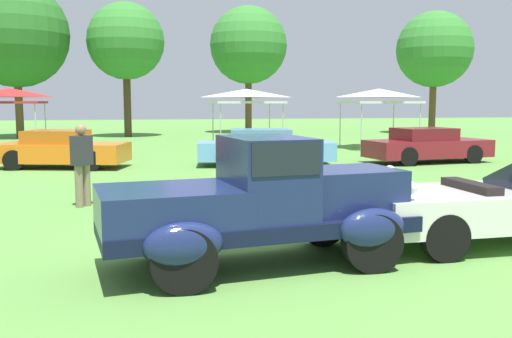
{
  "coord_description": "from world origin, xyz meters",
  "views": [
    {
      "loc": [
        -1.79,
        -7.61,
        2.16
      ],
      "look_at": [
        -0.18,
        0.59,
        1.16
      ],
      "focal_mm": 39.92,
      "sensor_mm": 36.0,
      "label": 1
    }
  ],
  "objects_px": {
    "feature_pickup_truck": "(261,201)",
    "spectator_between_cars": "(82,162)",
    "canopy_tent_center_field": "(246,95)",
    "show_car_orange": "(61,149)",
    "canopy_tent_right_field": "(379,95)",
    "show_car_skyblue": "(265,148)",
    "canopy_tent_left_field": "(10,95)",
    "show_car_burgundy": "(427,146)",
    "neighbor_convertible": "(500,205)"
  },
  "relations": [
    {
      "from": "show_car_skyblue",
      "to": "neighbor_convertible",
      "type": "bearing_deg",
      "value": -82.92
    },
    {
      "from": "show_car_skyblue",
      "to": "spectator_between_cars",
      "type": "bearing_deg",
      "value": -128.25
    },
    {
      "from": "feature_pickup_truck",
      "to": "show_car_orange",
      "type": "distance_m",
      "value": 12.75
    },
    {
      "from": "show_car_skyblue",
      "to": "show_car_burgundy",
      "type": "xyz_separation_m",
      "value": [
        5.8,
        -0.21,
        -0.0
      ]
    },
    {
      "from": "feature_pickup_truck",
      "to": "show_car_skyblue",
      "type": "height_order",
      "value": "feature_pickup_truck"
    },
    {
      "from": "canopy_tent_left_field",
      "to": "canopy_tent_center_field",
      "type": "distance_m",
      "value": 10.24
    },
    {
      "from": "spectator_between_cars",
      "to": "canopy_tent_left_field",
      "type": "bearing_deg",
      "value": 107.23
    },
    {
      "from": "feature_pickup_truck",
      "to": "show_car_burgundy",
      "type": "xyz_separation_m",
      "value": [
        8.29,
        11.25,
        -0.26
      ]
    },
    {
      "from": "feature_pickup_truck",
      "to": "canopy_tent_center_field",
      "type": "bearing_deg",
      "value": 80.38
    },
    {
      "from": "show_car_skyblue",
      "to": "canopy_tent_center_field",
      "type": "height_order",
      "value": "canopy_tent_center_field"
    },
    {
      "from": "show_car_skyblue",
      "to": "canopy_tent_right_field",
      "type": "height_order",
      "value": "canopy_tent_right_field"
    },
    {
      "from": "show_car_burgundy",
      "to": "feature_pickup_truck",
      "type": "bearing_deg",
      "value": -126.39
    },
    {
      "from": "show_car_burgundy",
      "to": "spectator_between_cars",
      "type": "distance_m",
      "value": 12.75
    },
    {
      "from": "neighbor_convertible",
      "to": "canopy_tent_left_field",
      "type": "distance_m",
      "value": 21.32
    },
    {
      "from": "feature_pickup_truck",
      "to": "canopy_tent_left_field",
      "type": "bearing_deg",
      "value": 110.59
    },
    {
      "from": "feature_pickup_truck",
      "to": "spectator_between_cars",
      "type": "height_order",
      "value": "feature_pickup_truck"
    },
    {
      "from": "canopy_tent_left_field",
      "to": "canopy_tent_center_field",
      "type": "height_order",
      "value": "same"
    },
    {
      "from": "feature_pickup_truck",
      "to": "show_car_orange",
      "type": "bearing_deg",
      "value": 108.95
    },
    {
      "from": "show_car_orange",
      "to": "canopy_tent_left_field",
      "type": "distance_m",
      "value": 7.54
    },
    {
      "from": "show_car_burgundy",
      "to": "canopy_tent_right_field",
      "type": "xyz_separation_m",
      "value": [
        0.72,
        5.97,
        1.82
      ]
    },
    {
      "from": "neighbor_convertible",
      "to": "canopy_tent_left_field",
      "type": "xyz_separation_m",
      "value": [
        -10.89,
        18.23,
        1.84
      ]
    },
    {
      "from": "show_car_orange",
      "to": "spectator_between_cars",
      "type": "relative_size",
      "value": 2.61
    },
    {
      "from": "show_car_burgundy",
      "to": "canopy_tent_center_field",
      "type": "height_order",
      "value": "canopy_tent_center_field"
    },
    {
      "from": "neighbor_convertible",
      "to": "spectator_between_cars",
      "type": "xyz_separation_m",
      "value": [
        -6.57,
        4.3,
        0.33
      ]
    },
    {
      "from": "neighbor_convertible",
      "to": "show_car_burgundy",
      "type": "xyz_separation_m",
      "value": [
        4.44,
        10.71,
        0.02
      ]
    },
    {
      "from": "show_car_burgundy",
      "to": "spectator_between_cars",
      "type": "xyz_separation_m",
      "value": [
        -11.01,
        -6.41,
        0.31
      ]
    },
    {
      "from": "neighbor_convertible",
      "to": "show_car_orange",
      "type": "xyz_separation_m",
      "value": [
        -7.98,
        11.52,
        0.02
      ]
    },
    {
      "from": "show_car_skyblue",
      "to": "canopy_tent_right_field",
      "type": "relative_size",
      "value": 1.57
    },
    {
      "from": "neighbor_convertible",
      "to": "canopy_tent_right_field",
      "type": "xyz_separation_m",
      "value": [
        5.16,
        16.68,
        1.84
      ]
    },
    {
      "from": "spectator_between_cars",
      "to": "show_car_skyblue",
      "type": "bearing_deg",
      "value": 51.75
    },
    {
      "from": "canopy_tent_left_field",
      "to": "show_car_skyblue",
      "type": "bearing_deg",
      "value": -37.46
    },
    {
      "from": "show_car_orange",
      "to": "feature_pickup_truck",
      "type": "bearing_deg",
      "value": -71.05
    },
    {
      "from": "neighbor_convertible",
      "to": "canopy_tent_center_field",
      "type": "distance_m",
      "value": 18.38
    },
    {
      "from": "neighbor_convertible",
      "to": "show_car_orange",
      "type": "bearing_deg",
      "value": 124.73
    },
    {
      "from": "show_car_skyblue",
      "to": "show_car_burgundy",
      "type": "relative_size",
      "value": 1.03
    },
    {
      "from": "neighbor_convertible",
      "to": "show_car_skyblue",
      "type": "relative_size",
      "value": 0.91
    },
    {
      "from": "show_car_skyblue",
      "to": "canopy_tent_left_field",
      "type": "relative_size",
      "value": 1.74
    },
    {
      "from": "feature_pickup_truck",
      "to": "show_car_burgundy",
      "type": "distance_m",
      "value": 13.97
    },
    {
      "from": "canopy_tent_center_field",
      "to": "show_car_burgundy",
      "type": "bearing_deg",
      "value": -56.02
    },
    {
      "from": "neighbor_convertible",
      "to": "spectator_between_cars",
      "type": "relative_size",
      "value": 2.53
    },
    {
      "from": "show_car_burgundy",
      "to": "canopy_tent_right_field",
      "type": "relative_size",
      "value": 1.53
    },
    {
      "from": "canopy_tent_left_field",
      "to": "neighbor_convertible",
      "type": "bearing_deg",
      "value": -59.14
    },
    {
      "from": "spectator_between_cars",
      "to": "canopy_tent_left_field",
      "type": "relative_size",
      "value": 0.62
    },
    {
      "from": "feature_pickup_truck",
      "to": "spectator_between_cars",
      "type": "relative_size",
      "value": 2.52
    },
    {
      "from": "neighbor_convertible",
      "to": "canopy_tent_right_field",
      "type": "height_order",
      "value": "canopy_tent_right_field"
    },
    {
      "from": "show_car_orange",
      "to": "canopy_tent_right_field",
      "type": "distance_m",
      "value": 14.24
    },
    {
      "from": "canopy_tent_center_field",
      "to": "show_car_orange",
      "type": "bearing_deg",
      "value": -137.32
    },
    {
      "from": "spectator_between_cars",
      "to": "canopy_tent_center_field",
      "type": "distance_m",
      "value": 15.25
    },
    {
      "from": "show_car_orange",
      "to": "show_car_burgundy",
      "type": "xyz_separation_m",
      "value": [
        12.43,
        -0.81,
        0.0
      ]
    },
    {
      "from": "show_car_skyblue",
      "to": "canopy_tent_left_field",
      "type": "height_order",
      "value": "canopy_tent_left_field"
    }
  ]
}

